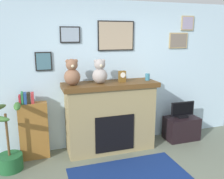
# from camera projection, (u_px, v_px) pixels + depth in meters

# --- Properties ---
(back_wall) EXTENTS (5.20, 0.15, 2.60)m
(back_wall) POSITION_uv_depth(u_px,v_px,m) (115.00, 74.00, 4.46)
(back_wall) COLOR silver
(back_wall) RESTS_ON ground_plane
(fireplace) EXTENTS (1.63, 0.58, 1.22)m
(fireplace) POSITION_uv_depth(u_px,v_px,m) (110.00, 116.00, 4.26)
(fireplace) COLOR #8E7F56
(fireplace) RESTS_ON ground_plane
(bookshelf) EXTENTS (0.46, 0.16, 1.14)m
(bookshelf) POSITION_uv_depth(u_px,v_px,m) (33.00, 129.00, 3.95)
(bookshelf) COLOR #8F5E28
(bookshelf) RESTS_ON ground_plane
(potted_plant) EXTENTS (0.52, 0.57, 1.04)m
(potted_plant) POSITION_uv_depth(u_px,v_px,m) (9.00, 152.00, 3.65)
(potted_plant) COLOR #1E592D
(potted_plant) RESTS_ON ground_plane
(tv_stand) EXTENTS (0.63, 0.40, 0.45)m
(tv_stand) POSITION_uv_depth(u_px,v_px,m) (181.00, 128.00, 4.76)
(tv_stand) COLOR black
(tv_stand) RESTS_ON ground_plane
(television) EXTENTS (0.49, 0.14, 0.31)m
(television) POSITION_uv_depth(u_px,v_px,m) (183.00, 110.00, 4.67)
(television) COLOR black
(television) RESTS_ON tv_stand
(area_rug) EXTENTS (1.72, 0.99, 0.01)m
(area_rug) POSITION_uv_depth(u_px,v_px,m) (130.00, 176.00, 3.53)
(area_rug) COLOR navy
(area_rug) RESTS_ON ground_plane
(candle_jar) EXTENTS (0.08, 0.08, 0.12)m
(candle_jar) POSITION_uv_depth(u_px,v_px,m) (147.00, 77.00, 4.31)
(candle_jar) COLOR teal
(candle_jar) RESTS_ON fireplace
(mantel_clock) EXTENTS (0.11, 0.09, 0.19)m
(mantel_clock) POSITION_uv_depth(u_px,v_px,m) (122.00, 76.00, 4.15)
(mantel_clock) COLOR brown
(mantel_clock) RESTS_ON fireplace
(teddy_bear_brown) EXTENTS (0.26, 0.26, 0.42)m
(teddy_bear_brown) POSITION_uv_depth(u_px,v_px,m) (72.00, 73.00, 3.87)
(teddy_bear_brown) COLOR brown
(teddy_bear_brown) RESTS_ON fireplace
(teddy_bear_tan) EXTENTS (0.25, 0.25, 0.41)m
(teddy_bear_tan) POSITION_uv_depth(u_px,v_px,m) (100.00, 72.00, 4.01)
(teddy_bear_tan) COLOR #A09894
(teddy_bear_tan) RESTS_ON fireplace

